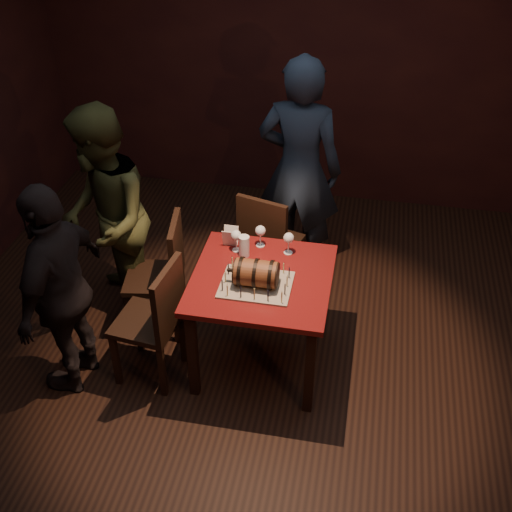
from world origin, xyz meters
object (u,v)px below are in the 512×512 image
(wine_glass_right, at_px, (289,239))
(pint_of_ale, at_px, (244,246))
(wine_glass_mid, at_px, (260,232))
(person_back, at_px, (299,170))
(chair_left_rear, at_px, (164,270))
(chair_left_front, at_px, (157,317))
(person_left_rear, at_px, (105,220))
(barrel_cake, at_px, (256,273))
(pub_table, at_px, (262,290))
(wine_glass_left, at_px, (236,236))
(person_left_front, at_px, (62,290))
(chair_back, at_px, (267,241))

(wine_glass_right, height_order, pint_of_ale, wine_glass_right)
(wine_glass_mid, bearing_deg, person_back, 80.06)
(wine_glass_mid, relative_size, chair_left_rear, 0.17)
(chair_left_front, xyz_separation_m, person_left_rear, (-0.54, 0.59, 0.31))
(barrel_cake, distance_m, chair_left_front, 0.73)
(wine_glass_right, distance_m, pint_of_ale, 0.30)
(pub_table, xyz_separation_m, wine_glass_left, (-0.22, 0.26, 0.23))
(wine_glass_left, height_order, person_left_rear, person_left_rear)
(person_back, bearing_deg, wine_glass_mid, 85.91)
(pint_of_ale, xyz_separation_m, chair_left_rear, (-0.59, 0.01, -0.30))
(barrel_cake, distance_m, wine_glass_left, 0.41)
(pint_of_ale, xyz_separation_m, person_back, (0.23, 0.98, 0.09))
(pint_of_ale, bearing_deg, chair_left_front, -135.78)
(barrel_cake, xyz_separation_m, person_back, (0.09, 1.28, 0.06))
(person_left_rear, bearing_deg, pint_of_ale, 60.91)
(person_left_front, bearing_deg, wine_glass_mid, 127.94)
(wine_glass_right, relative_size, chair_left_rear, 0.17)
(chair_left_rear, height_order, person_back, person_back)
(wine_glass_left, xyz_separation_m, chair_left_rear, (-0.53, -0.03, -0.35))
(barrel_cake, distance_m, person_left_rear, 1.24)
(wine_glass_left, bearing_deg, chair_left_front, -129.27)
(pint_of_ale, relative_size, chair_left_front, 0.16)
(chair_left_rear, bearing_deg, pub_table, -16.92)
(wine_glass_right, bearing_deg, person_back, 93.44)
(wine_glass_left, height_order, wine_glass_right, same)
(person_back, relative_size, person_left_rear, 1.09)
(chair_left_front, bearing_deg, pint_of_ale, 44.22)
(pint_of_ale, xyz_separation_m, person_left_rear, (-1.03, 0.11, 0.01))
(person_left_front, bearing_deg, wine_glass_right, 122.15)
(wine_glass_left, distance_m, wine_glass_mid, 0.17)
(barrel_cake, xyz_separation_m, wine_glass_left, (-0.21, 0.35, 0.02))
(wine_glass_mid, height_order, chair_left_rear, chair_left_rear)
(wine_glass_left, xyz_separation_m, person_left_rear, (-0.97, 0.07, -0.03))
(wine_glass_right, distance_m, person_left_front, 1.50)
(wine_glass_left, relative_size, person_left_front, 0.11)
(barrel_cake, relative_size, chair_back, 0.35)
(wine_glass_right, relative_size, chair_back, 0.17)
(chair_left_rear, bearing_deg, chair_back, 37.86)
(pub_table, xyz_separation_m, person_left_front, (-1.20, -0.38, 0.12))
(wine_glass_mid, relative_size, pint_of_ale, 1.07)
(pint_of_ale, distance_m, chair_back, 0.61)
(pub_table, distance_m, person_back, 1.22)
(chair_left_front, height_order, person_left_front, person_left_front)
(chair_left_rear, bearing_deg, wine_glass_mid, 9.72)
(wine_glass_mid, height_order, person_left_rear, person_left_rear)
(wine_glass_left, height_order, wine_glass_mid, same)
(pub_table, height_order, person_left_rear, person_left_rear)
(person_back, bearing_deg, wine_glass_left, 78.10)
(wine_glass_left, bearing_deg, wine_glass_mid, 30.01)
(wine_glass_left, xyz_separation_m, chair_back, (0.13, 0.48, -0.35))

